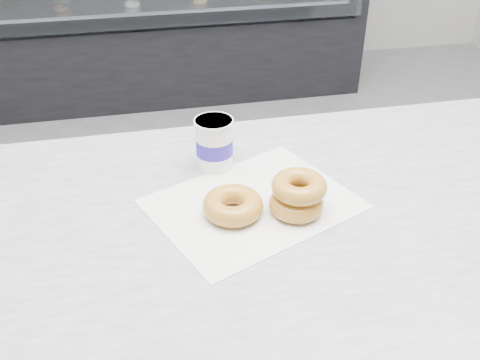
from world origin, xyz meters
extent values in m
plane|color=gray|center=(0.00, 0.00, 0.00)|extent=(5.00, 5.00, 0.00)
cube|color=#B9B9BE|center=(0.00, -0.60, 0.88)|extent=(3.06, 0.76, 0.04)
cube|color=black|center=(0.00, 2.10, 0.25)|extent=(2.40, 0.70, 0.50)
cube|color=silver|center=(0.00, 2.10, 0.58)|extent=(2.20, 0.55, 0.02)
cube|color=silver|center=(-0.06, -0.54, 0.90)|extent=(0.41, 0.37, 0.00)
torus|color=#B77832|center=(-0.10, -0.56, 0.92)|extent=(0.14, 0.14, 0.04)
torus|color=#B77832|center=(0.01, -0.58, 0.92)|extent=(0.10, 0.10, 0.03)
torus|color=#B77832|center=(0.01, -0.58, 0.95)|extent=(0.14, 0.14, 0.03)
cylinder|color=white|center=(-0.11, -0.40, 0.95)|extent=(0.08, 0.08, 0.10)
cylinder|color=white|center=(-0.11, -0.40, 1.00)|extent=(0.08, 0.08, 0.01)
cylinder|color=#2C1C9B|center=(-0.11, -0.40, 0.95)|extent=(0.08, 0.08, 0.03)
camera|label=1|loc=(-0.24, -1.29, 1.46)|focal=40.00mm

